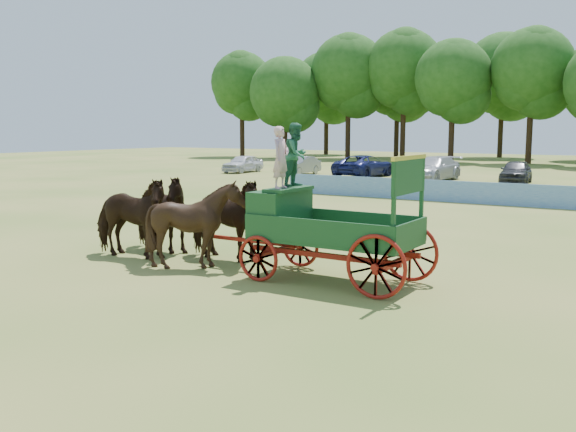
% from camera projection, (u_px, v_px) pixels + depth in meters
% --- Properties ---
extents(ground, '(160.00, 160.00, 0.00)m').
position_uv_depth(ground, '(399.00, 297.00, 13.65)').
color(ground, '#A6904B').
rests_on(ground, ground).
extents(horse_lead_left, '(2.83, 1.58, 2.27)m').
position_uv_depth(horse_lead_left, '(129.00, 217.00, 17.66)').
color(horse_lead_left, black).
rests_on(horse_lead_left, ground).
extents(horse_lead_right, '(2.85, 1.64, 2.27)m').
position_uv_depth(horse_lead_right, '(157.00, 213.00, 18.59)').
color(horse_lead_right, black).
rests_on(horse_lead_right, ground).
extents(horse_wheel_left, '(2.34, 2.16, 2.27)m').
position_uv_depth(horse_wheel_left, '(196.00, 224.00, 16.39)').
color(horse_wheel_left, black).
rests_on(horse_wheel_left, ground).
extents(horse_wheel_right, '(2.71, 1.28, 2.27)m').
position_uv_depth(horse_wheel_right, '(223.00, 219.00, 17.32)').
color(horse_wheel_right, black).
rests_on(horse_wheel_right, ground).
extents(farm_dray, '(6.00, 2.00, 3.70)m').
position_uv_depth(farm_dray, '(308.00, 211.00, 15.25)').
color(farm_dray, maroon).
rests_on(farm_dray, ground).
extents(sponsor_banner, '(26.00, 0.08, 1.05)m').
position_uv_depth(sponsor_banner, '(532.00, 196.00, 29.20)').
color(sponsor_banner, '#1F5DAC').
rests_on(sponsor_banner, ground).
extents(parked_cars, '(48.90, 7.39, 1.64)m').
position_uv_depth(parked_cars, '(541.00, 173.00, 40.37)').
color(parked_cars, silver).
rests_on(parked_cars, ground).
extents(treeline, '(85.54, 24.83, 15.37)m').
position_uv_depth(treeline, '(567.00, 71.00, 65.71)').
color(treeline, '#382314').
rests_on(treeline, ground).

